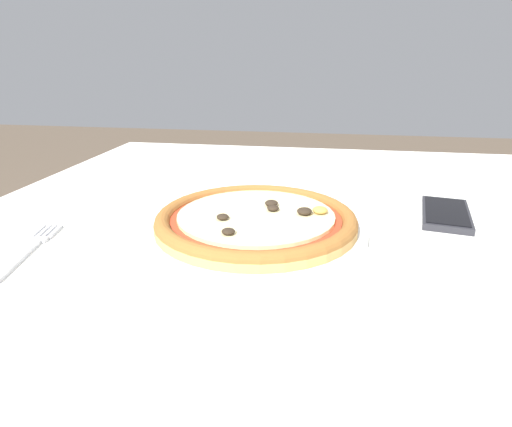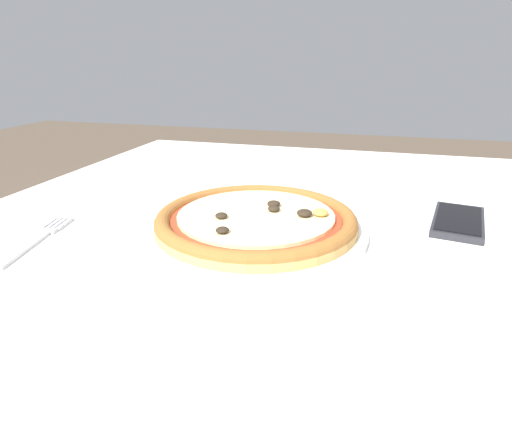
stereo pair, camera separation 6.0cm
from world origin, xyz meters
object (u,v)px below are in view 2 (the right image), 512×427
Objects in this scene: cell_phone at (458,221)px; fork at (37,239)px; pizza_plate at (256,222)px; dining_table at (403,276)px.

fork is at bearing -158.86° from cell_phone.
pizza_plate reaches higher than fork.
dining_table is 9.01× the size of cell_phone.
cell_phone is at bearing 21.14° from fork.
dining_table is 0.53m from fork.
cell_phone is (0.57, 0.22, 0.00)m from fork.
fork is 0.61m from cell_phone.
pizza_plate reaches higher than cell_phone.
pizza_plate reaches higher than dining_table.
pizza_plate is 1.86× the size of fork.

